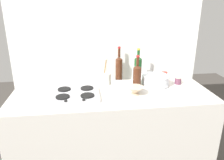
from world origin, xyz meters
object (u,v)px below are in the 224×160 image
(utensil_crock, at_px, (106,78))
(wine_bottle_mid_right, at_px, (137,76))
(condiment_jar_rear, at_px, (164,76))
(wine_bottle_leftmost, at_px, (138,70))
(butter_dish, at_px, (120,85))
(condiment_jar_front, at_px, (178,80))
(plate_stack, at_px, (155,80))
(mixing_bowl, at_px, (135,90))
(stovetop_hob, at_px, (75,94))
(wine_bottle_mid_left, at_px, (119,69))

(utensil_crock, bearing_deg, wine_bottle_mid_right, -27.18)
(condiment_jar_rear, bearing_deg, wine_bottle_leftmost, -168.15)
(utensil_crock, relative_size, condiment_jar_rear, 3.03)
(wine_bottle_mid_right, relative_size, butter_dish, 1.98)
(butter_dish, height_order, condiment_jar_front, condiment_jar_front)
(wine_bottle_leftmost, relative_size, condiment_jar_front, 4.71)
(plate_stack, distance_m, condiment_jar_front, 0.24)
(wine_bottle_leftmost, bearing_deg, wine_bottle_mid_right, -106.32)
(butter_dish, bearing_deg, utensil_crock, 133.77)
(wine_bottle_mid_right, height_order, condiment_jar_front, wine_bottle_mid_right)
(wine_bottle_mid_right, bearing_deg, mixing_bowl, -109.14)
(butter_dish, distance_m, condiment_jar_front, 0.60)
(utensil_crock, xyz_separation_m, condiment_jar_front, (0.71, -0.08, -0.02))
(plate_stack, bearing_deg, condiment_jar_rear, 43.36)
(butter_dish, xyz_separation_m, condiment_jar_rear, (0.50, 0.16, 0.01))
(stovetop_hob, xyz_separation_m, mixing_bowl, (0.52, -0.05, 0.03))
(wine_bottle_leftmost, relative_size, butter_dish, 2.22)
(wine_bottle_mid_left, bearing_deg, condiment_jar_rear, -2.19)
(stovetop_hob, distance_m, condiment_jar_rear, 0.95)
(wine_bottle_leftmost, bearing_deg, mixing_bowl, -107.90)
(wine_bottle_mid_right, bearing_deg, stovetop_hob, -170.58)
(plate_stack, height_order, wine_bottle_mid_right, wine_bottle_mid_right)
(wine_bottle_mid_left, xyz_separation_m, condiment_jar_rear, (0.48, -0.02, -0.09))
(wine_bottle_mid_left, height_order, condiment_jar_rear, wine_bottle_mid_left)
(stovetop_hob, relative_size, wine_bottle_mid_right, 1.29)
(butter_dish, distance_m, condiment_jar_rear, 0.52)
(wine_bottle_mid_right, xyz_separation_m, mixing_bowl, (-0.05, -0.15, -0.08))
(wine_bottle_mid_left, bearing_deg, mixing_bowl, -75.51)
(stovetop_hob, relative_size, plate_stack, 1.56)
(plate_stack, height_order, wine_bottle_leftmost, wine_bottle_leftmost)
(mixing_bowl, bearing_deg, wine_bottle_mid_left, 104.49)
(stovetop_hob, height_order, wine_bottle_leftmost, wine_bottle_leftmost)
(plate_stack, distance_m, wine_bottle_mid_left, 0.38)
(wine_bottle_leftmost, bearing_deg, condiment_jar_front, -7.93)
(utensil_crock, height_order, condiment_jar_rear, utensil_crock)
(stovetop_hob, height_order, wine_bottle_mid_left, wine_bottle_mid_left)
(plate_stack, relative_size, wine_bottle_leftmost, 0.74)
(wine_bottle_mid_right, distance_m, condiment_jar_front, 0.45)
(butter_dish, bearing_deg, wine_bottle_mid_right, -6.95)
(wine_bottle_mid_left, xyz_separation_m, utensil_crock, (-0.14, -0.06, -0.08))
(wine_bottle_leftmost, xyz_separation_m, utensil_crock, (-0.31, 0.03, -0.08))
(wine_bottle_mid_right, bearing_deg, condiment_jar_rear, 28.16)
(butter_dish, xyz_separation_m, utensil_crock, (-0.12, 0.12, 0.03))
(wine_bottle_leftmost, height_order, condiment_jar_rear, wine_bottle_leftmost)
(condiment_jar_rear, bearing_deg, plate_stack, -136.64)
(plate_stack, bearing_deg, condiment_jar_front, 2.92)
(mixing_bowl, height_order, condiment_jar_front, condiment_jar_front)
(plate_stack, relative_size, mixing_bowl, 1.68)
(plate_stack, bearing_deg, mixing_bowl, -141.74)
(stovetop_hob, distance_m, mixing_bowl, 0.53)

